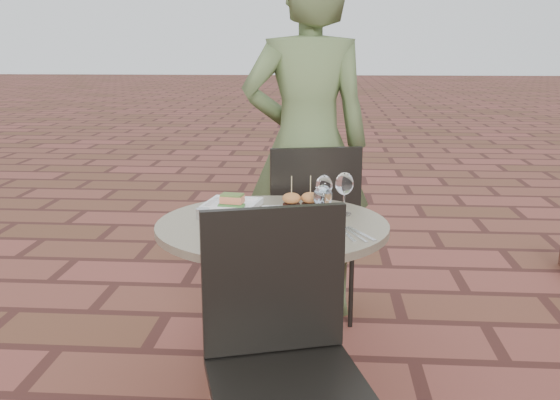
# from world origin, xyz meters

# --- Properties ---
(cafe_table) EXTENTS (0.90, 0.90, 0.73)m
(cafe_table) POSITION_xyz_m (-0.20, 0.11, 0.48)
(cafe_table) COLOR gray
(cafe_table) RESTS_ON ground
(chair_far) EXTENTS (0.52, 0.52, 0.93)m
(chair_far) POSITION_xyz_m (-0.07, 0.81, 0.55)
(chair_far) COLOR black
(chair_far) RESTS_ON ground
(chair_near) EXTENTS (0.55, 0.55, 0.93)m
(chair_near) POSITION_xyz_m (-0.12, -0.53, 0.55)
(chair_near) COLOR black
(chair_near) RESTS_ON ground
(diner) EXTENTS (0.72, 0.53, 1.80)m
(diner) POSITION_xyz_m (-0.10, 0.93, 0.90)
(diner) COLOR #4C5F34
(diner) RESTS_ON ground
(plate_salmon) EXTENTS (0.25, 0.25, 0.06)m
(plate_salmon) POSITION_xyz_m (-0.39, 0.32, 0.75)
(plate_salmon) COLOR silver
(plate_salmon) RESTS_ON cafe_table
(plate_sliders) EXTENTS (0.33, 0.33, 0.18)m
(plate_sliders) POSITION_xyz_m (-0.09, 0.12, 0.76)
(plate_sliders) COLOR silver
(plate_sliders) RESTS_ON cafe_table
(plate_tuna) EXTENTS (0.29, 0.29, 0.03)m
(plate_tuna) POSITION_xyz_m (-0.10, -0.15, 0.74)
(plate_tuna) COLOR silver
(plate_tuna) RESTS_ON cafe_table
(wine_glass_right) EXTENTS (0.07, 0.07, 0.17)m
(wine_glass_right) POSITION_xyz_m (-0.01, 0.04, 0.85)
(wine_glass_right) COLOR white
(wine_glass_right) RESTS_ON cafe_table
(wine_glass_mid) EXTENTS (0.07, 0.07, 0.16)m
(wine_glass_mid) POSITION_xyz_m (-0.01, 0.26, 0.84)
(wine_glass_mid) COLOR white
(wine_glass_mid) RESTS_ON cafe_table
(wine_glass_far) EXTENTS (0.07, 0.07, 0.17)m
(wine_glass_far) POSITION_xyz_m (0.08, 0.25, 0.85)
(wine_glass_far) COLOR white
(wine_glass_far) RESTS_ON cafe_table
(steel_ramekin) EXTENTS (0.06, 0.06, 0.04)m
(steel_ramekin) POSITION_xyz_m (-0.48, 0.15, 0.75)
(steel_ramekin) COLOR silver
(steel_ramekin) RESTS_ON cafe_table
(cutlery_set) EXTENTS (0.18, 0.24, 0.00)m
(cutlery_set) POSITION_xyz_m (0.10, -0.02, 0.73)
(cutlery_set) COLOR silver
(cutlery_set) RESTS_ON cafe_table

